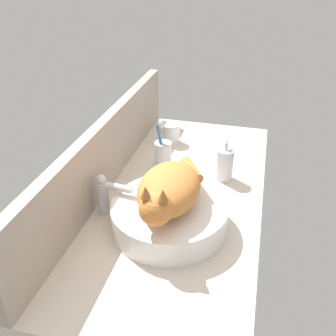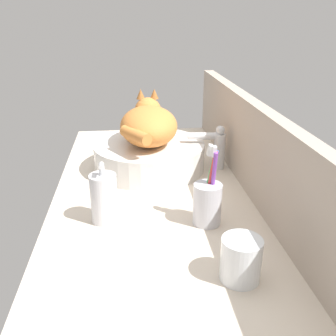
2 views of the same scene
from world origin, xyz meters
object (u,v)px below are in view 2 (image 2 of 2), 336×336
Objects in this scene: cat at (148,124)px; water_glass at (241,262)px; soap_dispenser at (104,198)px; sink_basin at (149,156)px; toothbrush_cup at (208,201)px; faucet at (216,146)px.

cat is 57.91cm from water_glass.
cat is 35.30cm from soap_dispenser.
toothbrush_cup is at bearing 18.02° from sink_basin.
cat reaches higher than toothbrush_cup.
soap_dispenser is at bearing -21.64° from sink_basin.
sink_basin is at bearing -161.98° from toothbrush_cup.
toothbrush_cup is (35.48, 11.12, -8.37)cm from cat.
toothbrush_cup is at bearing -15.87° from faucet.
faucet is 43.43cm from soap_dispenser.
toothbrush_cup is 20.17cm from water_glass.
cat is 2.37× the size of faucet.
water_glass is (23.32, 25.27, -2.30)cm from soap_dispenser.
faucet is at bearing 164.13° from toothbrush_cup.
water_glass is at bearing 5.62° from toothbrush_cup.
toothbrush_cup is at bearing 17.40° from cat.
toothbrush_cup is (3.34, 23.30, -0.32)cm from soap_dispenser.
soap_dispenser reaches higher than water_glass.
water_glass is (54.09, 13.06, -0.50)cm from sink_basin.
sink_basin is at bearing 158.36° from soap_dispenser.
faucet is (1.95, 20.24, 3.21)cm from sink_basin.
sink_basin is 2.48× the size of faucet.
toothbrush_cup reaches higher than soap_dispenser.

